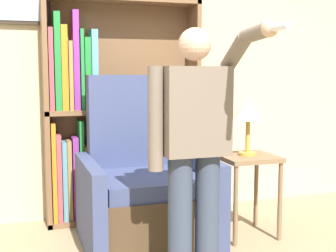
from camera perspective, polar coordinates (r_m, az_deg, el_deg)
The scene contains 6 objects.
wall_back at distance 4.29m, azimuth -7.35°, elevation 7.76°, with size 8.00×0.11×2.80m.
bookcase at distance 4.14m, azimuth -8.17°, elevation 1.33°, with size 1.37×0.28×1.95m.
armchair at distance 3.66m, azimuth -2.88°, elevation -8.04°, with size 0.97×0.89×1.29m.
person_standing at distance 2.80m, azimuth 3.28°, elevation -2.17°, with size 0.54×0.78×1.58m.
side_table at distance 3.81m, azimuth 9.61°, elevation -5.34°, with size 0.44×0.44×0.66m.
table_lamp at distance 3.74m, azimuth 9.76°, elevation 1.83°, with size 0.24×0.24×0.47m.
Camera 1 is at (-0.81, -2.19, 1.33)m, focal length 50.00 mm.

